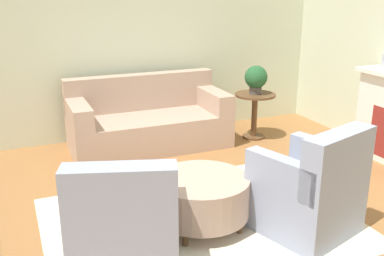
% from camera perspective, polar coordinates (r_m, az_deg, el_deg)
% --- Properties ---
extents(ground_plane, '(16.00, 16.00, 0.00)m').
position_cam_1_polar(ground_plane, '(4.30, 1.00, -11.91)').
color(ground_plane, '#996638').
extents(wall_back, '(9.56, 0.12, 2.80)m').
position_cam_1_polar(wall_back, '(6.48, -9.24, 11.10)').
color(wall_back, beige).
rests_on(wall_back, ground_plane).
extents(rug, '(2.80, 2.14, 0.01)m').
position_cam_1_polar(rug, '(4.30, 1.00, -11.85)').
color(rug, beige).
rests_on(rug, ground_plane).
extents(couch, '(2.11, 0.95, 0.94)m').
position_cam_1_polar(couch, '(6.15, -5.58, 0.75)').
color(couch, tan).
rests_on(couch, ground_plane).
extents(armchair_left, '(0.97, 0.97, 0.99)m').
position_cam_1_polar(armchair_left, '(3.45, -8.53, -12.70)').
color(armchair_left, '#8E99B2').
rests_on(armchair_left, rug).
extents(armchair_right, '(0.97, 0.97, 0.99)m').
position_cam_1_polar(armchair_right, '(4.12, 14.80, -7.85)').
color(armchair_right, '#8E99B2').
rests_on(armchair_right, rug).
extents(ottoman_table, '(0.87, 0.87, 0.47)m').
position_cam_1_polar(ottoman_table, '(4.11, 1.18, -8.61)').
color(ottoman_table, tan).
rests_on(ottoman_table, rug).
extents(side_table, '(0.58, 0.58, 0.65)m').
position_cam_1_polar(side_table, '(6.48, 7.96, 2.58)').
color(side_table, brown).
rests_on(side_table, ground_plane).
extents(potted_plant_on_side_table, '(0.32, 0.32, 0.40)m').
position_cam_1_polar(potted_plant_on_side_table, '(6.38, 8.12, 6.28)').
color(potted_plant_on_side_table, '#4C4742').
rests_on(potted_plant_on_side_table, side_table).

